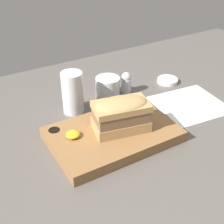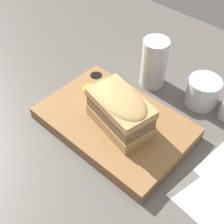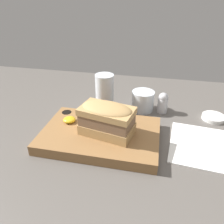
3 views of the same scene
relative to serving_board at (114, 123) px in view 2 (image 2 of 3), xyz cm
name	(u,v)px [view 2 (image 2 of 3)]	position (x,y,z in cm)	size (l,w,h in cm)	color
dining_table	(135,127)	(2.68, 3.70, -2.40)	(175.58, 93.25, 2.00)	#56514C
serving_board	(114,123)	(0.00, 0.00, 0.00)	(30.93, 20.45, 2.86)	olive
sandwich	(120,110)	(2.05, -0.61, 5.91)	(14.66, 10.20, 8.41)	tan
mustard_dollop	(90,89)	(-9.61, 2.43, 2.08)	(3.45, 3.45, 1.38)	gold
water_glass	(154,66)	(-2.85, 16.89, 3.85)	(6.03, 6.03, 12.12)	silver
wine_glass	(202,93)	(9.57, 18.95, 1.55)	(7.35, 7.35, 6.60)	silver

